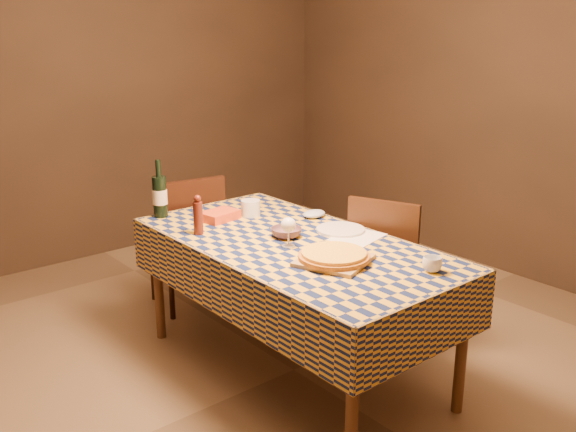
{
  "coord_description": "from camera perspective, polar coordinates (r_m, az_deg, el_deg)",
  "views": [
    {
      "loc": [
        -2.08,
        -2.45,
        1.89
      ],
      "look_at": [
        0.0,
        0.05,
        0.9
      ],
      "focal_mm": 40.0,
      "sensor_mm": 36.0,
      "label": 1
    }
  ],
  "objects": [
    {
      "name": "tumbler",
      "position": [
        3.07,
        12.7,
        -4.22
      ],
      "size": [
        0.1,
        0.1,
        0.07
      ],
      "primitive_type": "imported",
      "rotation": [
        0.0,
        0.0,
        -0.03
      ],
      "color": "white",
      "rests_on": "dining_table"
    },
    {
      "name": "flour_bag",
      "position": [
        3.82,
        2.34,
        0.2
      ],
      "size": [
        0.16,
        0.13,
        0.04
      ],
      "primitive_type": "ellipsoid",
      "rotation": [
        0.0,
        0.0,
        0.11
      ],
      "color": "#AFC3E0",
      "rests_on": "dining_table"
    },
    {
      "name": "white_plate",
      "position": [
        3.59,
        4.69,
        -1.21
      ],
      "size": [
        0.33,
        0.33,
        0.02
      ],
      "primitive_type": "cylinder",
      "rotation": [
        0.0,
        0.0,
        -0.24
      ],
      "color": "white",
      "rests_on": "dining_table"
    },
    {
      "name": "room",
      "position": [
        3.26,
        0.57,
        7.38
      ],
      "size": [
        5.0,
        5.1,
        2.7
      ],
      "color": "brown",
      "rests_on": "ground"
    },
    {
      "name": "bowl",
      "position": [
        3.47,
        -0.15,
        -1.48
      ],
      "size": [
        0.17,
        0.17,
        0.05
      ],
      "primitive_type": "imported",
      "rotation": [
        0.0,
        0.0,
        0.01
      ],
      "color": "#634753",
      "rests_on": "dining_table"
    },
    {
      "name": "takeout_container",
      "position": [
        3.79,
        -6.09,
        0.05
      ],
      "size": [
        0.23,
        0.18,
        0.05
      ],
      "primitive_type": "cube",
      "rotation": [
        0.0,
        0.0,
        0.16
      ],
      "color": "#D2441B",
      "rests_on": "dining_table"
    },
    {
      "name": "wine_bottle",
      "position": [
        3.88,
        -11.33,
        1.79
      ],
      "size": [
        0.11,
        0.11,
        0.35
      ],
      "color": "black",
      "rests_on": "dining_table"
    },
    {
      "name": "cutting_board",
      "position": [
        3.12,
        4.09,
        -3.95
      ],
      "size": [
        0.41,
        0.41,
        0.02
      ],
      "primitive_type": "cube",
      "rotation": [
        0.0,
        0.0,
        0.38
      ],
      "color": "#A6854E",
      "rests_on": "dining_table"
    },
    {
      "name": "deli_tub",
      "position": [
        3.85,
        -3.34,
        0.72
      ],
      "size": [
        0.12,
        0.12,
        0.1
      ],
      "primitive_type": "cylinder",
      "rotation": [
        0.0,
        0.0,
        -0.06
      ],
      "color": "silver",
      "rests_on": "dining_table"
    },
    {
      "name": "pepper_mill",
      "position": [
        3.53,
        -8.0,
        0.01
      ],
      "size": [
        0.07,
        0.07,
        0.22
      ],
      "color": "#4C1A11",
      "rests_on": "dining_table"
    },
    {
      "name": "chair_right",
      "position": [
        3.85,
        8.86,
        -4.09
      ],
      "size": [
        0.56,
        0.55,
        0.93
      ],
      "color": "black",
      "rests_on": "ground"
    },
    {
      "name": "pizza",
      "position": [
        3.11,
        4.1,
        -3.5
      ],
      "size": [
        0.41,
        0.41,
        0.03
      ],
      "color": "#9E5D1A",
      "rests_on": "cutting_board"
    },
    {
      "name": "dining_table",
      "position": [
        3.43,
        0.53,
        -3.48
      ],
      "size": [
        0.94,
        1.84,
        0.77
      ],
      "color": "brown",
      "rests_on": "ground"
    },
    {
      "name": "wine_glass",
      "position": [
        3.3,
        0.04,
        -0.88
      ],
      "size": [
        0.08,
        0.08,
        0.16
      ],
      "color": "white",
      "rests_on": "dining_table"
    },
    {
      "name": "chair_far",
      "position": [
        4.32,
        -8.76,
        -1.73
      ],
      "size": [
        0.48,
        0.49,
        0.93
      ],
      "color": "black",
      "rests_on": "ground"
    },
    {
      "name": "flour_patch",
      "position": [
        3.49,
        6.18,
        -1.88
      ],
      "size": [
        0.33,
        0.28,
        0.0
      ],
      "primitive_type": "cube",
      "rotation": [
        0.0,
        0.0,
        0.24
      ],
      "color": "white",
      "rests_on": "dining_table"
    }
  ]
}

